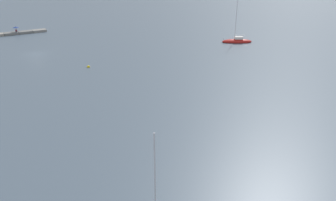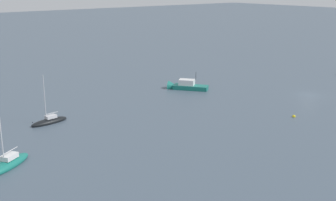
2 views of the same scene
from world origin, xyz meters
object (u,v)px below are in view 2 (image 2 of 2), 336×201
(sailboat_black_far, at_px, (49,121))
(mooring_buoy_near, at_px, (294,116))
(sailboat_teal_mid, at_px, (8,164))
(motorboat_teal_far, at_px, (184,87))

(sailboat_black_far, relative_size, mooring_buoy_near, 14.64)
(sailboat_teal_mid, distance_m, motorboat_teal_far, 41.36)
(sailboat_black_far, xyz_separation_m, motorboat_teal_far, (3.37, -28.57, 0.17))
(sailboat_black_far, bearing_deg, sailboat_teal_mid, 132.33)
(sailboat_teal_mid, bearing_deg, mooring_buoy_near, -134.75)
(sailboat_black_far, xyz_separation_m, mooring_buoy_near, (-20.33, -29.84, -0.19))
(motorboat_teal_far, distance_m, mooring_buoy_near, 23.73)
(sailboat_teal_mid, height_order, mooring_buoy_near, sailboat_teal_mid)
(motorboat_teal_far, bearing_deg, sailboat_teal_mid, 164.77)
(sailboat_teal_mid, height_order, motorboat_teal_far, sailboat_teal_mid)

